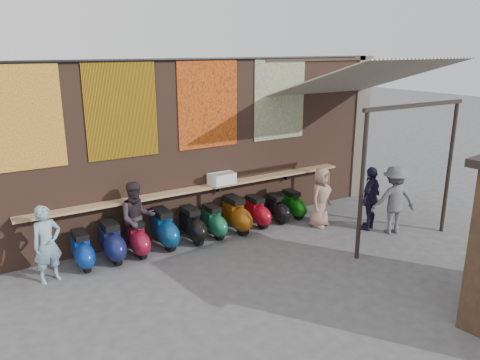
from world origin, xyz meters
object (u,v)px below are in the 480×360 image
(shelf_box, at_px, (222,179))
(shopper_tan, at_px, (321,197))
(scooter_stool_0, at_px, (82,250))
(scooter_stool_5, at_px, (214,222))
(scooter_stool_3, at_px, (164,229))
(scooter_stool_7, at_px, (257,212))
(scooter_stool_8, at_px, (276,209))
(scooter_stool_9, at_px, (293,204))
(diner_right, at_px, (137,219))
(shopper_navy, at_px, (371,198))
(shopper_grey, at_px, (394,200))
(diner_left, at_px, (47,244))
(scooter_stool_4, at_px, (192,225))
(scooter_stool_1, at_px, (112,242))
(scooter_stool_6, at_px, (236,215))
(scooter_stool_2, at_px, (137,238))

(shelf_box, relative_size, shopper_tan, 0.44)
(scooter_stool_0, height_order, scooter_stool_5, scooter_stool_0)
(scooter_stool_0, bearing_deg, shelf_box, 5.84)
(scooter_stool_3, distance_m, scooter_stool_7, 2.42)
(scooter_stool_7, relative_size, scooter_stool_8, 1.07)
(scooter_stool_9, distance_m, diner_right, 4.18)
(shelf_box, xyz_separation_m, scooter_stool_5, (-0.41, -0.32, -0.89))
(shelf_box, distance_m, scooter_stool_8, 1.69)
(scooter_stool_0, bearing_deg, scooter_stool_7, 0.78)
(scooter_stool_8, height_order, shopper_navy, shopper_navy)
(shopper_grey, bearing_deg, shopper_navy, -31.82)
(diner_left, bearing_deg, scooter_stool_4, -10.10)
(scooter_stool_8, bearing_deg, shopper_tan, -47.01)
(scooter_stool_4, bearing_deg, scooter_stool_1, 179.72)
(diner_right, bearing_deg, shopper_navy, -12.32)
(scooter_stool_1, distance_m, scooter_stool_4, 1.82)
(scooter_stool_1, xyz_separation_m, scooter_stool_8, (4.17, 0.02, -0.07))
(shopper_navy, bearing_deg, scooter_stool_0, -34.32)
(scooter_stool_6, xyz_separation_m, diner_left, (-4.23, -0.25, 0.32))
(scooter_stool_1, xyz_separation_m, scooter_stool_2, (0.53, -0.01, -0.03))
(shopper_tan, bearing_deg, scooter_stool_0, 151.24)
(scooter_stool_4, height_order, diner_left, diner_left)
(scooter_stool_5, bearing_deg, scooter_stool_1, -179.88)
(scooter_stool_6, distance_m, scooter_stool_7, 0.63)
(scooter_stool_2, height_order, shopper_navy, shopper_navy)
(shopper_tan, bearing_deg, scooter_stool_6, 137.20)
(scooter_stool_5, relative_size, scooter_stool_8, 1.07)
(scooter_stool_9, bearing_deg, shopper_grey, -56.33)
(scooter_stool_6, bearing_deg, scooter_stool_5, 179.67)
(scooter_stool_9, bearing_deg, scooter_stool_7, -178.81)
(scooter_stool_2, xyz_separation_m, scooter_stool_5, (1.84, 0.02, -0.01))
(scooter_stool_6, bearing_deg, diner_left, -176.59)
(scooter_stool_9, bearing_deg, scooter_stool_6, -178.06)
(scooter_stool_8, xyz_separation_m, shopper_grey, (1.92, -2.00, 0.47))
(scooter_stool_0, distance_m, scooter_stool_4, 2.42)
(diner_right, bearing_deg, scooter_stool_6, 3.83)
(diner_right, bearing_deg, shopper_tan, -6.04)
(shopper_navy, bearing_deg, shopper_tan, -62.02)
(scooter_stool_4, distance_m, diner_left, 3.10)
(diner_right, distance_m, shopper_grey, 5.87)
(scooter_stool_7, bearing_deg, scooter_stool_1, -179.40)
(scooter_stool_5, xyz_separation_m, shopper_tan, (2.54, -0.78, 0.37))
(scooter_stool_9, xyz_separation_m, shopper_navy, (1.06, -1.60, 0.43))
(diner_left, relative_size, diner_right, 0.94)
(diner_right, bearing_deg, scooter_stool_9, 4.91)
(scooter_stool_5, xyz_separation_m, shopper_grey, (3.72, -1.99, 0.44))
(scooter_stool_3, bearing_deg, shopper_grey, -22.62)
(scooter_stool_3, relative_size, scooter_stool_6, 1.00)
(scooter_stool_1, bearing_deg, shopper_navy, -14.92)
(shelf_box, height_order, scooter_stool_4, shelf_box)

